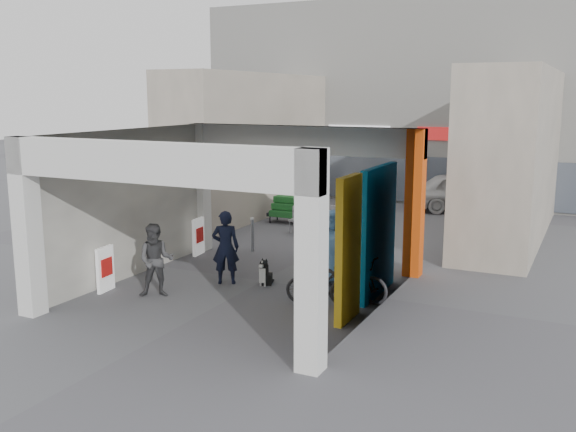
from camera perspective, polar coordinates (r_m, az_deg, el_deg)
The scene contains 21 objects.
ground at distance 15.02m, azimuth -2.25°, elevation -5.79°, with size 90.00×90.00×0.00m, color #535458.
arcade_canopy at distance 13.56m, azimuth -1.95°, elevation 2.38°, with size 6.40×6.45×6.40m.
far_building at distance 27.53m, azimuth 11.80°, elevation 9.95°, with size 18.00×4.08×8.00m.
plaza_bldg_left at distance 23.20m, azimuth -3.35°, elevation 6.36°, with size 2.00×9.00×5.00m, color #BCAE9B.
plaza_bldg_right at distance 20.38m, azimuth 19.40°, elevation 5.16°, with size 2.00×9.00×5.00m, color #BCAE9B.
bollard_left at distance 17.70m, azimuth -3.19°, elevation -1.70°, with size 0.09×0.09×0.92m, color gray.
bollard_center at distance 16.89m, azimuth 1.88°, elevation -2.43°, with size 0.09×0.09×0.84m, color gray.
bollard_right at distance 16.49m, azimuth 6.48°, elevation -2.79°, with size 0.09×0.09×0.86m, color gray.
advert_board_near at distance 14.68m, azimuth -15.93°, elevation -4.54°, with size 0.15×0.56×1.00m.
advert_board_far at distance 17.47m, azimuth -7.96°, elevation -1.80°, with size 0.15×0.56×1.00m.
cafe_set at distance 20.22m, azimuth 2.36°, elevation -0.60°, with size 1.37×1.11×0.83m.
produce_stand at distance 21.64m, azimuth 0.02°, elevation 0.30°, with size 1.32×0.72×0.87m.
crate_stack at distance 22.04m, azimuth 7.93°, elevation 0.22°, with size 0.55×0.49×0.56m.
border_collie at distance 14.64m, azimuth -2.04°, elevation -5.19°, with size 0.23×0.46×0.64m.
man_with_dog at distance 14.68m, azimuth -5.57°, elevation -2.79°, with size 0.62×0.41×1.70m, color black.
man_back_turned at distance 13.97m, azimuth -11.64°, elevation -3.89°, with size 0.77×0.60×1.59m, color #3D3D40.
man_elderly at distance 14.57m, azimuth 3.97°, elevation -2.79°, with size 0.85×0.55×1.74m, color #5D87B5.
man_crates at distance 22.05m, azimuth 7.35°, elevation 1.86°, with size 1.05×0.44×1.79m, color black.
bicycle_front at distance 13.64m, azimuth 5.54°, elevation -5.51°, with size 0.62×1.78×0.93m, color black.
bicycle_rear at distance 13.23m, azimuth 2.98°, elevation -6.08°, with size 0.42×1.48×0.89m, color black.
white_van at distance 24.61m, azimuth 15.58°, elevation 2.07°, with size 1.71×4.24×1.44m, color silver.
Camera 1 is at (6.83, -12.67, 4.28)m, focal length 40.00 mm.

